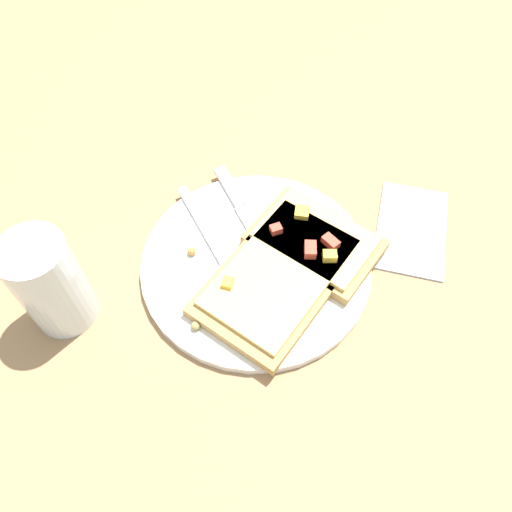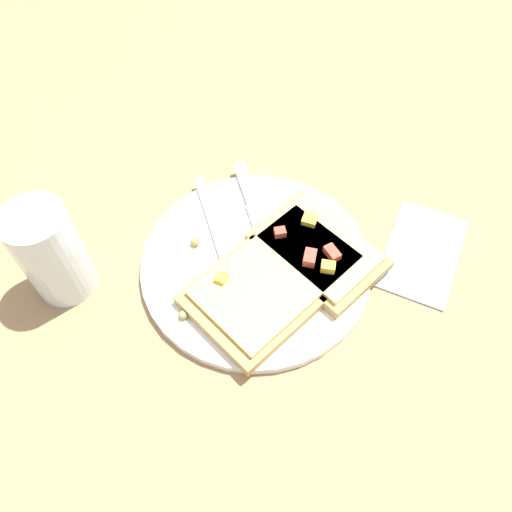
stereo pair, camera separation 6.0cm
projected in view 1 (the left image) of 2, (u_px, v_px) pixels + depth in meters
name	position (u px, v px, depth m)	size (l,w,h in m)	color
ground_plane	(256.00, 266.00, 0.62)	(4.00, 4.00, 0.00)	#9E7A51
plate	(256.00, 263.00, 0.62)	(0.28, 0.28, 0.01)	white
fork	(221.00, 256.00, 0.61)	(0.18, 0.16, 0.01)	silver
knife	(244.00, 211.00, 0.65)	(0.16, 0.14, 0.01)	silver
pizza_slice_main	(280.00, 275.00, 0.59)	(0.24, 0.19, 0.03)	tan
pizza_slice_corner	(315.00, 241.00, 0.62)	(0.15, 0.18, 0.03)	tan
crumb_scatter	(199.00, 282.00, 0.59)	(0.11, 0.09, 0.01)	#C48F47
drinking_glass	(50.00, 284.00, 0.53)	(0.07, 0.07, 0.13)	silver
napkin	(412.00, 228.00, 0.65)	(0.15, 0.09, 0.01)	silver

